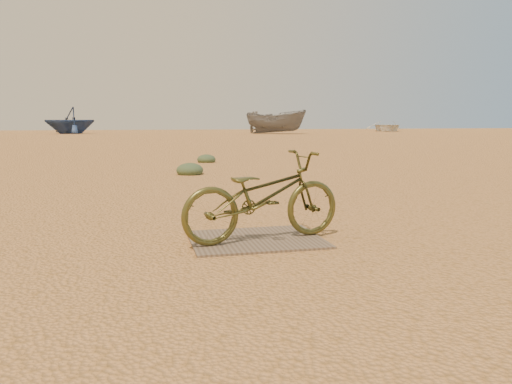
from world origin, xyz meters
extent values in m
plane|color=tan|center=(0.00, 0.00, 0.00)|extent=(120.00, 120.00, 0.00)
cube|color=#72614E|center=(-0.12, -0.18, 0.01)|extent=(1.36, 1.06, 0.02)
imported|color=#4C4B21|center=(-0.07, -0.25, 0.48)|extent=(1.81, 0.92, 0.91)
imported|color=navy|center=(-6.97, 43.13, 1.22)|extent=(6.01, 5.79, 2.43)
imported|color=slate|center=(11.10, 38.59, 1.07)|extent=(5.85, 4.58, 2.15)
imported|color=white|center=(25.61, 45.14, 0.57)|extent=(5.25, 6.35, 1.14)
ellipsoid|color=#495E3F|center=(-0.11, 6.38, 0.00)|extent=(0.62, 0.62, 0.34)
ellipsoid|color=#495E3F|center=(0.72, 9.58, 0.00)|extent=(0.55, 0.55, 0.30)
camera|label=1|loc=(-1.31, -5.11, 1.25)|focal=35.00mm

